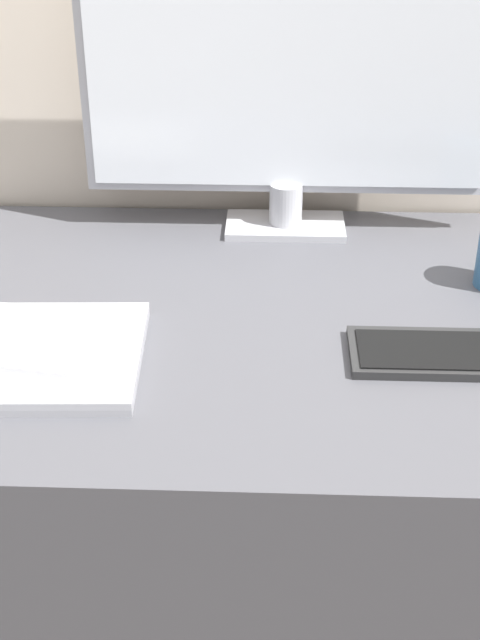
{
  "coord_description": "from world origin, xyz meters",
  "views": [
    {
      "loc": [
        0.07,
        -0.94,
        1.38
      ],
      "look_at": [
        0.04,
        0.04,
        0.82
      ],
      "focal_mm": 50.0,
      "sensor_mm": 36.0,
      "label": 1
    }
  ],
  "objects_px": {
    "monitor": "(289,90)",
    "ereader": "(32,338)",
    "keyboard": "(465,354)",
    "laptop": "(14,355)"
  },
  "relations": [
    {
      "from": "monitor",
      "to": "keyboard",
      "type": "height_order",
      "value": "monitor"
    },
    {
      "from": "laptop",
      "to": "ereader",
      "type": "bearing_deg",
      "value": 41.51
    },
    {
      "from": "laptop",
      "to": "ereader",
      "type": "relative_size",
      "value": 1.92
    },
    {
      "from": "monitor",
      "to": "ereader",
      "type": "xyz_separation_m",
      "value": [
        -0.33,
        -0.42,
        -0.21
      ]
    },
    {
      "from": "keyboard",
      "to": "laptop",
      "type": "height_order",
      "value": "laptop"
    },
    {
      "from": "monitor",
      "to": "laptop",
      "type": "relative_size",
      "value": 1.94
    },
    {
      "from": "laptop",
      "to": "ereader",
      "type": "height_order",
      "value": "ereader"
    },
    {
      "from": "monitor",
      "to": "laptop",
      "type": "bearing_deg",
      "value": -129.18
    },
    {
      "from": "monitor",
      "to": "ereader",
      "type": "distance_m",
      "value": 0.57
    },
    {
      "from": "keyboard",
      "to": "ereader",
      "type": "xyz_separation_m",
      "value": [
        -0.57,
        -0.01,
        0.02
      ]
    }
  ]
}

